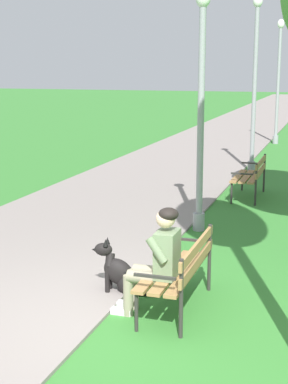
{
  "coord_description": "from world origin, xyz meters",
  "views": [
    {
      "loc": [
        2.13,
        -5.34,
        2.74
      ],
      "look_at": [
        -0.54,
        2.78,
        0.9
      ],
      "focal_mm": 54.96,
      "sensor_mm": 36.0,
      "label": 1
    }
  ],
  "objects_px": {
    "lamp_post_far": "(278,81)",
    "park_bench_near": "(181,267)",
    "park_bench_mid": "(252,174)",
    "person_seated_on_near_bench": "(158,257)",
    "lamp_post_mid": "(255,83)",
    "lamp_post_near": "(201,109)",
    "dog_black": "(122,274)"
  },
  "relations": [
    {
      "from": "person_seated_on_near_bench",
      "to": "lamp_post_near",
      "type": "relative_size",
      "value": 0.32
    },
    {
      "from": "person_seated_on_near_bench",
      "to": "park_bench_near",
      "type": "bearing_deg",
      "value": 48.56
    },
    {
      "from": "park_bench_near",
      "to": "lamp_post_far",
      "type": "distance_m",
      "value": 15.46
    },
    {
      "from": "person_seated_on_near_bench",
      "to": "dog_black",
      "type": "xyz_separation_m",
      "value": [
        -0.58,
        0.46,
        -0.42
      ]
    },
    {
      "from": "person_seated_on_near_bench",
      "to": "dog_black",
      "type": "relative_size",
      "value": 1.5
    },
    {
      "from": "park_bench_mid",
      "to": "lamp_post_near",
      "type": "bearing_deg",
      "value": -99.73
    },
    {
      "from": "park_bench_mid",
      "to": "lamp_post_near",
      "type": "distance_m",
      "value": 3.25
    },
    {
      "from": "park_bench_mid",
      "to": "person_seated_on_near_bench",
      "type": "relative_size",
      "value": 1.2
    },
    {
      "from": "person_seated_on_near_bench",
      "to": "lamp_post_near",
      "type": "height_order",
      "value": "lamp_post_near"
    },
    {
      "from": "park_bench_near",
      "to": "dog_black",
      "type": "xyz_separation_m",
      "value": [
        -0.79,
        0.23,
        -0.25
      ]
    },
    {
      "from": "park_bench_mid",
      "to": "lamp_post_near",
      "type": "height_order",
      "value": "lamp_post_near"
    },
    {
      "from": "lamp_post_near",
      "to": "lamp_post_far",
      "type": "height_order",
      "value": "lamp_post_far"
    },
    {
      "from": "lamp_post_mid",
      "to": "park_bench_near",
      "type": "bearing_deg",
      "value": -86.95
    },
    {
      "from": "dog_black",
      "to": "lamp_post_far",
      "type": "distance_m",
      "value": 15.26
    },
    {
      "from": "lamp_post_far",
      "to": "park_bench_near",
      "type": "bearing_deg",
      "value": -88.12
    },
    {
      "from": "park_bench_mid",
      "to": "dog_black",
      "type": "relative_size",
      "value": 1.8
    },
    {
      "from": "dog_black",
      "to": "lamp_post_near",
      "type": "relative_size",
      "value": 0.21
    },
    {
      "from": "park_bench_mid",
      "to": "dog_black",
      "type": "distance_m",
      "value": 5.97
    },
    {
      "from": "park_bench_mid",
      "to": "lamp_post_mid",
      "type": "xyz_separation_m",
      "value": [
        -0.42,
        2.99,
        1.8
      ]
    },
    {
      "from": "lamp_post_far",
      "to": "lamp_post_mid",
      "type": "bearing_deg",
      "value": -89.86
    },
    {
      "from": "dog_black",
      "to": "lamp_post_mid",
      "type": "xyz_separation_m",
      "value": [
        0.3,
        8.92,
        2.05
      ]
    },
    {
      "from": "person_seated_on_near_bench",
      "to": "lamp_post_far",
      "type": "height_order",
      "value": "lamp_post_far"
    },
    {
      "from": "lamp_post_near",
      "to": "lamp_post_mid",
      "type": "relative_size",
      "value": 0.88
    },
    {
      "from": "lamp_post_mid",
      "to": "lamp_post_near",
      "type": "bearing_deg",
      "value": -90.67
    },
    {
      "from": "park_bench_mid",
      "to": "lamp_post_mid",
      "type": "distance_m",
      "value": 3.51
    },
    {
      "from": "park_bench_mid",
      "to": "lamp_post_far",
      "type": "xyz_separation_m",
      "value": [
        -0.43,
        9.2,
        1.72
      ]
    },
    {
      "from": "lamp_post_far",
      "to": "park_bench_mid",
      "type": "bearing_deg",
      "value": -87.32
    },
    {
      "from": "park_bench_near",
      "to": "lamp_post_far",
      "type": "bearing_deg",
      "value": 91.88
    },
    {
      "from": "person_seated_on_near_bench",
      "to": "dog_black",
      "type": "bearing_deg",
      "value": 141.73
    },
    {
      "from": "lamp_post_mid",
      "to": "park_bench_mid",
      "type": "bearing_deg",
      "value": -82.09
    },
    {
      "from": "lamp_post_mid",
      "to": "lamp_post_far",
      "type": "height_order",
      "value": "lamp_post_mid"
    },
    {
      "from": "lamp_post_near",
      "to": "lamp_post_far",
      "type": "xyz_separation_m",
      "value": [
        0.05,
        12.02,
        0.19
      ]
    }
  ]
}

